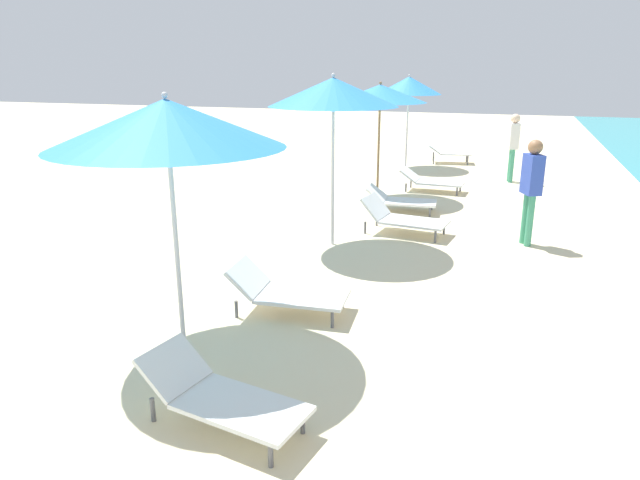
{
  "coord_description": "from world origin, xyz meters",
  "views": [
    {
      "loc": [
        2.72,
        3.13,
        2.81
      ],
      "look_at": [
        0.81,
        8.68,
        1.01
      ],
      "focal_mm": 31.85,
      "sensor_mm": 36.0,
      "label": 1
    }
  ],
  "objects": [
    {
      "name": "umbrella_third",
      "position": [
        -0.43,
        7.82,
        2.29
      ],
      "size": [
        2.27,
        2.27,
        2.59
      ],
      "color": "silver",
      "rests_on": "ground"
    },
    {
      "name": "lounger_third_shoreside",
      "position": [
        0.32,
        8.89,
        0.28
      ],
      "size": [
        1.43,
        0.79,
        0.57
      ],
      "rotation": [
        0.0,
        0.0,
        0.1
      ],
      "color": "white",
      "rests_on": "ground"
    },
    {
      "name": "lounger_third_inland",
      "position": [
        0.66,
        6.65,
        0.28
      ],
      "size": [
        1.48,
        0.79,
        0.56
      ],
      "rotation": [
        0.0,
        0.0,
        -0.17
      ],
      "color": "white",
      "rests_on": "ground"
    },
    {
      "name": "umbrella_fourth",
      "position": [
        -0.0,
        11.66,
        2.43
      ],
      "size": [
        2.02,
        2.02,
        2.71
      ],
      "color": "silver",
      "rests_on": "ground"
    },
    {
      "name": "lounger_fourth_shoreside",
      "position": [
        0.97,
        12.64,
        0.29
      ],
      "size": [
        1.52,
        0.85,
        0.63
      ],
      "rotation": [
        0.0,
        0.0,
        -0.13
      ],
      "color": "white",
      "rests_on": "ground"
    },
    {
      "name": "umbrella_fifth",
      "position": [
        -0.13,
        15.35,
        2.25
      ],
      "size": [
        2.0,
        2.0,
        2.5
      ],
      "color": "olive",
      "rests_on": "ground"
    },
    {
      "name": "lounger_fifth_shoreside",
      "position": [
        0.93,
        16.32,
        0.26
      ],
      "size": [
        1.47,
        0.68,
        0.51
      ],
      "rotation": [
        0.0,
        0.0,
        -0.05
      ],
      "color": "white",
      "rests_on": "ground"
    },
    {
      "name": "lounger_fifth_inland",
      "position": [
        0.62,
        14.19,
        0.25
      ],
      "size": [
        1.43,
        0.76,
        0.5
      ],
      "rotation": [
        0.0,
        0.0,
        0.08
      ],
      "color": "white",
      "rests_on": "ground"
    },
    {
      "name": "umbrella_farthest",
      "position": [
        -0.28,
        19.51,
        2.29
      ],
      "size": [
        1.83,
        1.83,
        2.6
      ],
      "color": "silver",
      "rests_on": "ground"
    },
    {
      "name": "lounger_farthest_shoreside",
      "position": [
        0.82,
        20.59,
        0.33
      ],
      "size": [
        1.34,
        0.82,
        0.55
      ],
      "rotation": [
        0.0,
        0.0,
        0.15
      ],
      "color": "white",
      "rests_on": "ground"
    },
    {
      "name": "person_walking_near",
      "position": [
        3.01,
        12.67,
        1.05
      ],
      "size": [
        0.35,
        0.42,
        1.72
      ],
      "rotation": [
        0.0,
        0.0,
        0.43
      ],
      "color": "#3F9972",
      "rests_on": "ground"
    },
    {
      "name": "person_walking_far",
      "position": [
        2.65,
        18.16,
        1.03
      ],
      "size": [
        0.29,
        0.4,
        1.69
      ],
      "rotation": [
        0.0,
        0.0,
        0.19
      ],
      "color": "#3F9972",
      "rests_on": "ground"
    }
  ]
}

